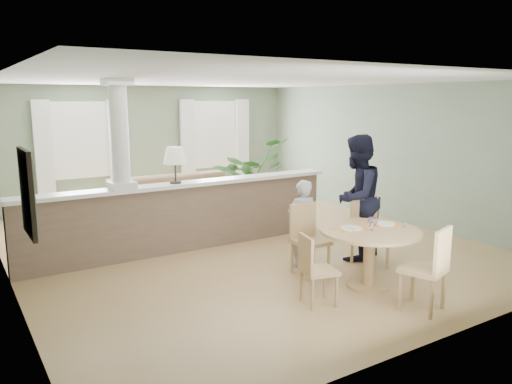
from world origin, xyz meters
TOP-DOWN VIEW (x-y plane):
  - ground at (0.00, 0.00)m, footprint 8.00×8.00m
  - room_shell at (-0.03, 0.63)m, footprint 7.02×8.02m
  - pony_wall at (-0.99, 0.20)m, footprint 5.32×0.38m
  - sofa at (-0.32, 1.89)m, footprint 3.17×1.28m
  - houseplant at (1.00, 1.31)m, footprint 1.92×1.84m
  - dining_table at (0.42, -2.56)m, footprint 1.28×1.28m
  - chair_far_boy at (0.08, -1.71)m, footprint 0.47×0.47m
  - chair_far_man at (1.07, -1.88)m, footprint 0.56×0.56m
  - chair_near at (0.45, -3.48)m, footprint 0.57×0.57m
  - chair_side at (-0.54, -2.62)m, footprint 0.47×0.47m
  - child_person at (0.21, -1.41)m, footprint 0.50×0.36m
  - man_person at (1.12, -1.57)m, footprint 1.12×1.00m

SIDE VIEW (x-z plane):
  - ground at x=0.00m, z-range 0.00..0.00m
  - sofa at x=-0.32m, z-range 0.00..0.92m
  - chair_side at x=-0.54m, z-range 0.04..0.90m
  - chair_far_boy at x=0.08m, z-range 0.05..1.03m
  - chair_near at x=0.45m, z-range 0.05..1.06m
  - chair_far_man at x=1.07m, z-range 0.05..1.07m
  - dining_table at x=0.42m, z-range 0.18..1.05m
  - child_person at x=0.21m, z-range 0.00..1.27m
  - pony_wall at x=-0.99m, z-range -0.64..2.06m
  - houseplant at x=1.00m, z-range 0.00..1.66m
  - man_person at x=1.12m, z-range 0.00..1.90m
  - room_shell at x=-0.03m, z-range 0.46..3.17m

